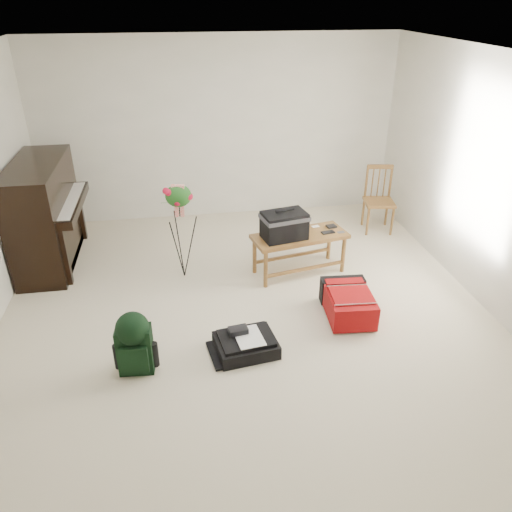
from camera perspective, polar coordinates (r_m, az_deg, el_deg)
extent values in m
cube|color=beige|center=(5.16, -0.90, -7.05)|extent=(5.00, 5.50, 0.01)
cube|color=white|center=(4.24, -1.17, 21.71)|extent=(5.00, 5.50, 0.01)
cube|color=beige|center=(7.16, -4.33, 14.15)|extent=(5.00, 0.04, 2.50)
cube|color=beige|center=(5.48, 26.03, 6.90)|extent=(0.04, 5.50, 2.50)
cube|color=black|center=(6.44, -23.03, 4.42)|extent=(0.55, 1.50, 1.25)
cube|color=black|center=(6.33, -20.57, 5.54)|extent=(0.28, 1.30, 0.10)
cube|color=white|center=(6.31, -20.65, 5.96)|extent=(0.22, 1.20, 0.02)
cube|color=black|center=(6.66, -21.70, -0.06)|extent=(0.45, 1.30, 0.10)
cube|color=olive|center=(5.76, 5.03, 2.25)|extent=(1.16, 0.65, 0.04)
cylinder|color=olive|center=(5.63, 0.49, -1.12)|extent=(0.05, 0.05, 0.45)
cylinder|color=olive|center=(5.93, -0.08, 0.52)|extent=(0.05, 0.05, 0.45)
cylinder|color=olive|center=(5.86, 10.01, -0.34)|extent=(0.05, 0.05, 0.45)
cylinder|color=olive|center=(6.15, 9.00, 1.20)|extent=(0.05, 0.05, 0.45)
cube|color=olive|center=(7.04, 13.89, 5.98)|extent=(0.44, 0.44, 0.04)
cylinder|color=olive|center=(6.92, 12.92, 3.76)|extent=(0.03, 0.03, 0.39)
cylinder|color=olive|center=(7.20, 11.99, 4.84)|extent=(0.03, 0.03, 0.39)
cylinder|color=olive|center=(7.05, 15.43, 3.89)|extent=(0.03, 0.03, 0.39)
cylinder|color=olive|center=(7.32, 14.42, 4.96)|extent=(0.03, 0.03, 0.39)
cube|color=olive|center=(7.03, 13.81, 9.88)|extent=(0.35, 0.09, 0.06)
cylinder|color=olive|center=(7.04, 12.35, 8.17)|extent=(0.03, 0.03, 0.48)
cylinder|color=olive|center=(7.17, 14.84, 8.23)|extent=(0.03, 0.03, 0.48)
cube|color=#A00613|center=(5.20, 10.49, -5.31)|extent=(0.49, 0.69, 0.26)
cube|color=black|center=(5.41, 9.63, -3.85)|extent=(0.47, 0.18, 0.27)
cube|color=#A00613|center=(5.09, 10.79, -4.31)|extent=(0.42, 0.41, 0.02)
cube|color=silver|center=(4.94, 11.50, -5.42)|extent=(0.42, 0.04, 0.01)
cube|color=black|center=(4.70, -1.15, -10.17)|extent=(0.60, 0.51, 0.13)
cube|color=black|center=(4.64, -1.16, -9.38)|extent=(0.53, 0.44, 0.03)
cube|color=white|center=(4.61, -0.85, -9.25)|extent=(0.28, 0.36, 0.01)
cube|color=black|center=(4.66, -1.96, -8.42)|extent=(0.19, 0.13, 0.05)
cube|color=black|center=(4.52, -13.62, -10.35)|extent=(0.31, 0.20, 0.45)
cube|color=black|center=(4.45, -13.66, -11.47)|extent=(0.24, 0.07, 0.26)
sphere|color=black|center=(4.38, -13.95, -8.05)|extent=(0.29, 0.29, 0.29)
cube|color=black|center=(4.61, -14.43, -9.68)|extent=(0.04, 0.03, 0.40)
cube|color=black|center=(4.59, -12.68, -9.58)|extent=(0.04, 0.03, 0.40)
cylinder|color=black|center=(5.54, -8.80, 5.94)|extent=(0.01, 0.01, 0.30)
ellipsoid|color=#205A1C|center=(5.51, -8.87, 6.82)|extent=(0.28, 0.20, 0.26)
cube|color=#E93E29|center=(5.45, -8.93, 7.63)|extent=(0.15, 0.06, 0.08)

